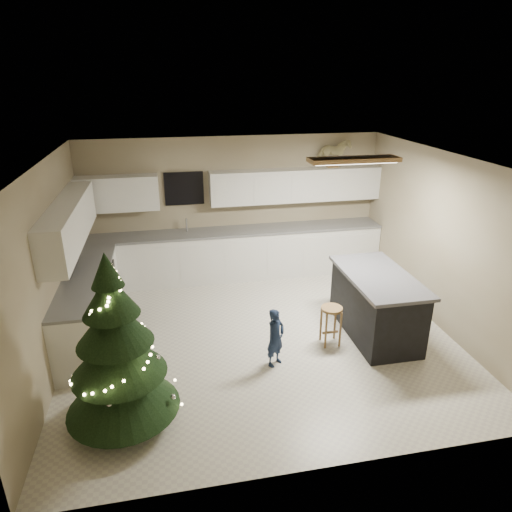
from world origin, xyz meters
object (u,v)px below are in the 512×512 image
christmas_tree (118,357)px  rocking_horse (334,153)px  bar_stool (331,316)px  toddler (276,338)px  island (376,304)px

christmas_tree → rocking_horse: rocking_horse is taller
bar_stool → christmas_tree: 3.01m
bar_stool → toddler: bearing=-159.3°
island → rocking_horse: size_ratio=2.86×
island → bar_stool: 0.76m
toddler → christmas_tree: bearing=163.6°
bar_stool → island: bearing=11.3°
toddler → rocking_horse: (1.81, 3.03, 1.86)m
christmas_tree → toddler: christmas_tree is taller
christmas_tree → toddler: (1.90, 0.72, -0.43)m
bar_stool → rocking_horse: rocking_horse is taller
christmas_tree → island: bearing=18.7°
christmas_tree → toddler: bearing=20.6°
bar_stool → toddler: toddler is taller
island → rocking_horse: 3.12m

